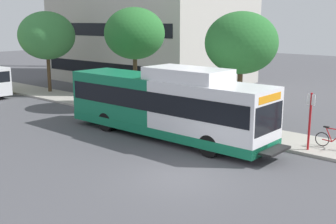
{
  "coord_description": "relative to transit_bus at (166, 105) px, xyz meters",
  "views": [
    {
      "loc": [
        -11.88,
        -9.55,
        5.85
      ],
      "look_at": [
        2.88,
        3.25,
        1.6
      ],
      "focal_mm": 45.12,
      "sensor_mm": 36.0,
      "label": 1
    }
  ],
  "objects": [
    {
      "name": "street_tree_far_block",
      "position": [
        3.89,
        16.08,
        2.96
      ],
      "size": [
        4.49,
        4.49,
        6.44
      ],
      "color": "#4C3823",
      "rests_on": "sidewalk_curb"
    },
    {
      "name": "ground_plane",
      "position": [
        -3.76,
        3.83,
        -1.7
      ],
      "size": [
        120.0,
        120.0,
        0.0
      ],
      "primitive_type": "plane",
      "color": "#4C4C51"
    },
    {
      "name": "sidewalk_curb",
      "position": [
        3.24,
        1.83,
        -1.63
      ],
      "size": [
        3.0,
        56.0,
        0.14
      ],
      "primitive_type": "cube",
      "color": "#A8A399",
      "rests_on": "ground"
    },
    {
      "name": "transit_bus",
      "position": [
        0.0,
        0.0,
        0.0
      ],
      "size": [
        2.58,
        12.25,
        3.65
      ],
      "color": "white",
      "rests_on": "ground"
    },
    {
      "name": "street_tree_mid_block",
      "position": [
        4.01,
        6.21,
        3.3
      ],
      "size": [
        3.95,
        3.95,
        6.56
      ],
      "color": "#4C3823",
      "rests_on": "sidewalk_curb"
    },
    {
      "name": "lattice_comm_tower",
      "position": [
        17.54,
        31.77,
        6.6
      ],
      "size": [
        1.1,
        1.1,
        25.28
      ],
      "color": "#B7B7BC",
      "rests_on": "ground"
    },
    {
      "name": "street_tree_near_stop",
      "position": [
        3.86,
        -1.92,
        2.97
      ],
      "size": [
        3.85,
        3.85,
        6.19
      ],
      "color": "#4C3823",
      "rests_on": "sidewalk_curb"
    },
    {
      "name": "bus_stop_sign_pole",
      "position": [
        2.28,
        -6.53,
        -0.05
      ],
      "size": [
        0.1,
        0.36,
        2.6
      ],
      "color": "red",
      "rests_on": "sidewalk_curb"
    },
    {
      "name": "bicycle_parked",
      "position": [
        3.24,
        -7.35,
        -1.14
      ],
      "size": [
        0.52,
        1.76,
        1.02
      ],
      "color": "black",
      "rests_on": "sidewalk_curb"
    }
  ]
}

